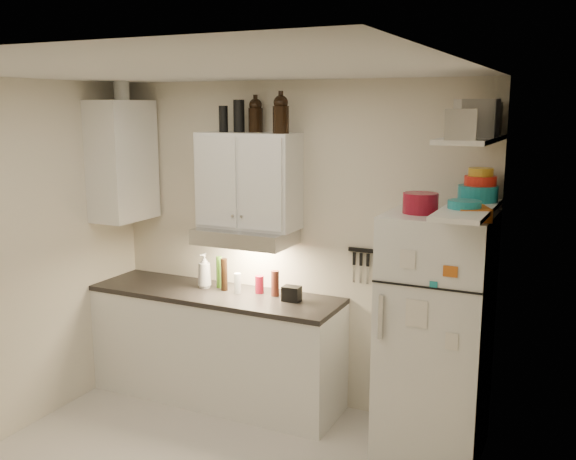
% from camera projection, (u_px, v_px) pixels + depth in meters
% --- Properties ---
extents(ceiling, '(3.20, 3.00, 0.02)m').
position_uv_depth(ceiling, '(179.00, 68.00, 3.59)').
color(ceiling, silver).
rests_on(ceiling, ground).
extents(back_wall, '(3.20, 0.02, 2.60)m').
position_uv_depth(back_wall, '(293.00, 245.00, 5.17)').
color(back_wall, beige).
rests_on(back_wall, ground).
extents(right_wall, '(0.02, 3.00, 2.60)m').
position_uv_depth(right_wall, '(458.00, 334.00, 3.16)').
color(right_wall, beige).
rests_on(right_wall, ground).
extents(base_cabinet, '(2.10, 0.60, 0.88)m').
position_uv_depth(base_cabinet, '(216.00, 348.00, 5.29)').
color(base_cabinet, white).
rests_on(base_cabinet, floor).
extents(countertop, '(2.10, 0.62, 0.04)m').
position_uv_depth(countertop, '(215.00, 294.00, 5.21)').
color(countertop, black).
rests_on(countertop, base_cabinet).
extents(upper_cabinet, '(0.80, 0.33, 0.75)m').
position_uv_depth(upper_cabinet, '(249.00, 181.00, 5.05)').
color(upper_cabinet, white).
rests_on(upper_cabinet, back_wall).
extents(side_cabinet, '(0.33, 0.55, 1.00)m').
position_uv_depth(side_cabinet, '(123.00, 161.00, 5.38)').
color(side_cabinet, white).
rests_on(side_cabinet, left_wall).
extents(range_hood, '(0.76, 0.46, 0.12)m').
position_uv_depth(range_hood, '(245.00, 236.00, 5.07)').
color(range_hood, silver).
rests_on(range_hood, back_wall).
extents(fridge, '(0.70, 0.68, 1.70)m').
position_uv_depth(fridge, '(435.00, 335.00, 4.42)').
color(fridge, white).
rests_on(fridge, floor).
extents(shelf_hi, '(0.30, 0.95, 0.03)m').
position_uv_depth(shelf_hi, '(472.00, 139.00, 3.96)').
color(shelf_hi, white).
rests_on(shelf_hi, right_wall).
extents(shelf_lo, '(0.30, 0.95, 0.03)m').
position_uv_depth(shelf_lo, '(468.00, 210.00, 4.04)').
color(shelf_lo, white).
rests_on(shelf_lo, right_wall).
extents(knife_strip, '(0.42, 0.02, 0.03)m').
position_uv_depth(knife_strip, '(375.00, 251.00, 4.85)').
color(knife_strip, black).
rests_on(knife_strip, back_wall).
extents(dutch_oven, '(0.26, 0.26, 0.14)m').
position_uv_depth(dutch_oven, '(420.00, 203.00, 4.26)').
color(dutch_oven, maroon).
rests_on(dutch_oven, fridge).
extents(book_stack, '(0.28, 0.30, 0.08)m').
position_uv_depth(book_stack, '(472.00, 213.00, 4.01)').
color(book_stack, '#C25C18').
rests_on(book_stack, fridge).
extents(spice_jar, '(0.08, 0.08, 0.10)m').
position_uv_depth(spice_jar, '(454.00, 207.00, 4.22)').
color(spice_jar, silver).
rests_on(spice_jar, fridge).
extents(stock_pot, '(0.32, 0.32, 0.21)m').
position_uv_depth(stock_pot, '(478.00, 118.00, 4.18)').
color(stock_pot, silver).
rests_on(stock_pot, shelf_hi).
extents(tin_a, '(0.29, 0.28, 0.23)m').
position_uv_depth(tin_a, '(476.00, 118.00, 3.86)').
color(tin_a, '#AAAAAD').
rests_on(tin_a, shelf_hi).
extents(tin_b, '(0.20, 0.20, 0.17)m').
position_uv_depth(tin_b, '(461.00, 124.00, 3.59)').
color(tin_b, '#AAAAAD').
rests_on(tin_b, shelf_hi).
extents(bowl_teal, '(0.26, 0.26, 0.11)m').
position_uv_depth(bowl_teal, '(478.00, 193.00, 4.28)').
color(bowl_teal, teal).
rests_on(bowl_teal, shelf_lo).
extents(bowl_orange, '(0.21, 0.21, 0.06)m').
position_uv_depth(bowl_orange, '(480.00, 181.00, 4.28)').
color(bowl_orange, red).
rests_on(bowl_orange, bowl_teal).
extents(bowl_yellow, '(0.16, 0.16, 0.05)m').
position_uv_depth(bowl_yellow, '(481.00, 172.00, 4.27)').
color(bowl_yellow, gold).
rests_on(bowl_yellow, bowl_orange).
extents(plates, '(0.26, 0.26, 0.05)m').
position_uv_depth(plates, '(464.00, 204.00, 3.98)').
color(plates, teal).
rests_on(plates, shelf_lo).
extents(growler_a, '(0.15, 0.15, 0.27)m').
position_uv_depth(growler_a, '(256.00, 115.00, 5.00)').
color(growler_a, black).
rests_on(growler_a, upper_cabinet).
extents(growler_b, '(0.14, 0.14, 0.29)m').
position_uv_depth(growler_b, '(281.00, 114.00, 4.78)').
color(growler_b, black).
rests_on(growler_b, upper_cabinet).
extents(thermos_a, '(0.11, 0.11, 0.25)m').
position_uv_depth(thermos_a, '(239.00, 116.00, 4.99)').
color(thermos_a, black).
rests_on(thermos_a, upper_cabinet).
extents(thermos_b, '(0.09, 0.09, 0.20)m').
position_uv_depth(thermos_b, '(223.00, 119.00, 5.00)').
color(thermos_b, black).
rests_on(thermos_b, upper_cabinet).
extents(side_jar, '(0.13, 0.13, 0.17)m').
position_uv_depth(side_jar, '(121.00, 90.00, 5.23)').
color(side_jar, silver).
rests_on(side_jar, side_cabinet).
extents(soap_bottle, '(0.14, 0.14, 0.32)m').
position_uv_depth(soap_bottle, '(204.00, 269.00, 5.30)').
color(soap_bottle, white).
rests_on(soap_bottle, countertop).
extents(pepper_mill, '(0.08, 0.08, 0.21)m').
position_uv_depth(pepper_mill, '(275.00, 283.00, 5.07)').
color(pepper_mill, maroon).
rests_on(pepper_mill, countertop).
extents(oil_bottle, '(0.05, 0.05, 0.26)m').
position_uv_depth(oil_bottle, '(219.00, 272.00, 5.30)').
color(oil_bottle, '#3B6C1B').
rests_on(oil_bottle, countertop).
extents(vinegar_bottle, '(0.06, 0.06, 0.27)m').
position_uv_depth(vinegar_bottle, '(224.00, 274.00, 5.22)').
color(vinegar_bottle, black).
rests_on(vinegar_bottle, countertop).
extents(clear_bottle, '(0.06, 0.06, 0.16)m').
position_uv_depth(clear_bottle, '(238.00, 283.00, 5.15)').
color(clear_bottle, silver).
rests_on(clear_bottle, countertop).
extents(red_jar, '(0.07, 0.07, 0.14)m').
position_uv_depth(red_jar, '(259.00, 284.00, 5.15)').
color(red_jar, maroon).
rests_on(red_jar, countertop).
extents(caddy, '(0.14, 0.10, 0.12)m').
position_uv_depth(caddy, '(292.00, 294.00, 4.94)').
color(caddy, black).
rests_on(caddy, countertop).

